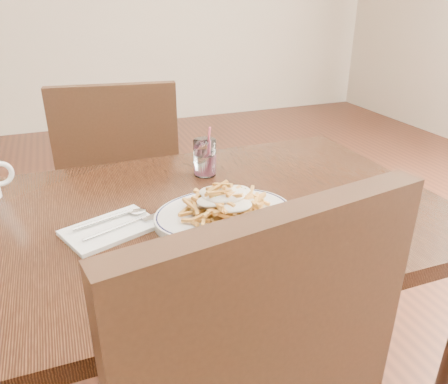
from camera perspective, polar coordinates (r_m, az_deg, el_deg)
name	(u,v)px	position (r m, az deg, el deg)	size (l,w,h in m)	color
table	(206,235)	(1.12, -2.40, -5.66)	(1.20, 0.80, 0.75)	black
chair_far	(122,183)	(1.79, -13.22, 1.14)	(0.50, 0.50, 0.95)	#321D10
fries_plate	(224,214)	(1.03, 0.00, -2.95)	(0.34, 0.30, 0.02)	silver
loaded_fries	(224,199)	(1.01, 0.00, -0.86)	(0.24, 0.22, 0.06)	gold
napkin	(111,229)	(1.02, -14.57, -4.68)	(0.20, 0.13, 0.01)	white
cutlery	(110,224)	(1.02, -14.68, -4.12)	(0.20, 0.13, 0.01)	silver
water_glass	(205,160)	(1.27, -2.51, 4.26)	(0.07, 0.07, 0.14)	white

